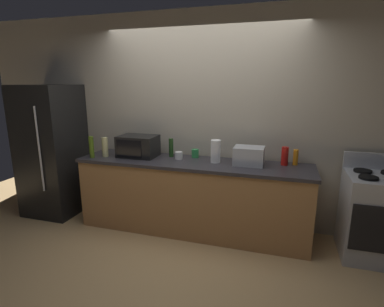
{
  "coord_description": "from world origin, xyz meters",
  "views": [
    {
      "loc": [
        1.03,
        -2.96,
        1.84
      ],
      "look_at": [
        0.0,
        0.4,
        1.0
      ],
      "focal_mm": 28.17,
      "sensor_mm": 36.0,
      "label": 1
    }
  ],
  "objects_px": {
    "microwave": "(138,146)",
    "toaster_oven": "(249,156)",
    "bottle_vinegar": "(105,147)",
    "bottle_dish_soap": "(296,157)",
    "bottle_olive_oil": "(92,147)",
    "mug_green": "(195,153)",
    "bottle_hot_sauce": "(285,156)",
    "refrigerator": "(52,150)",
    "mug_white": "(179,155)",
    "paper_towel_roll": "(216,151)",
    "bottle_wine": "(171,148)",
    "stove_range": "(374,216)"
  },
  "relations": [
    {
      "from": "bottle_olive_oil",
      "to": "bottle_hot_sauce",
      "type": "distance_m",
      "value": 2.36
    },
    {
      "from": "mug_white",
      "to": "mug_green",
      "type": "distance_m",
      "value": 0.22
    },
    {
      "from": "toaster_oven",
      "to": "bottle_wine",
      "type": "distance_m",
      "value": 1.0
    },
    {
      "from": "bottle_olive_oil",
      "to": "mug_green",
      "type": "bearing_deg",
      "value": 17.33
    },
    {
      "from": "bottle_hot_sauce",
      "to": "bottle_vinegar",
      "type": "bearing_deg",
      "value": -173.53
    },
    {
      "from": "bottle_hot_sauce",
      "to": "bottle_wine",
      "type": "distance_m",
      "value": 1.39
    },
    {
      "from": "bottle_dish_soap",
      "to": "mug_green",
      "type": "height_order",
      "value": "bottle_dish_soap"
    },
    {
      "from": "paper_towel_roll",
      "to": "bottle_vinegar",
      "type": "distance_m",
      "value": 1.42
    },
    {
      "from": "stove_range",
      "to": "bottle_dish_soap",
      "type": "distance_m",
      "value": 0.99
    },
    {
      "from": "bottle_dish_soap",
      "to": "mug_white",
      "type": "relative_size",
      "value": 1.92
    },
    {
      "from": "microwave",
      "to": "mug_green",
      "type": "bearing_deg",
      "value": 12.61
    },
    {
      "from": "bottle_vinegar",
      "to": "bottle_dish_soap",
      "type": "distance_m",
      "value": 2.34
    },
    {
      "from": "bottle_vinegar",
      "to": "mug_green",
      "type": "distance_m",
      "value": 1.16
    },
    {
      "from": "bottle_wine",
      "to": "bottle_vinegar",
      "type": "relative_size",
      "value": 0.95
    },
    {
      "from": "microwave",
      "to": "mug_green",
      "type": "height_order",
      "value": "microwave"
    },
    {
      "from": "microwave",
      "to": "toaster_oven",
      "type": "bearing_deg",
      "value": 0.5
    },
    {
      "from": "refrigerator",
      "to": "bottle_vinegar",
      "type": "bearing_deg",
      "value": -5.29
    },
    {
      "from": "bottle_hot_sauce",
      "to": "bottle_vinegar",
      "type": "distance_m",
      "value": 2.22
    },
    {
      "from": "stove_range",
      "to": "microwave",
      "type": "relative_size",
      "value": 2.25
    },
    {
      "from": "bottle_dish_soap",
      "to": "paper_towel_roll",
      "type": "bearing_deg",
      "value": -169.98
    },
    {
      "from": "stove_range",
      "to": "mug_green",
      "type": "relative_size",
      "value": 10.31
    },
    {
      "from": "mug_green",
      "to": "bottle_hot_sauce",
      "type": "bearing_deg",
      "value": -2.25
    },
    {
      "from": "refrigerator",
      "to": "bottle_dish_soap",
      "type": "height_order",
      "value": "refrigerator"
    },
    {
      "from": "refrigerator",
      "to": "mug_green",
      "type": "relative_size",
      "value": 17.19
    },
    {
      "from": "microwave",
      "to": "toaster_oven",
      "type": "height_order",
      "value": "microwave"
    },
    {
      "from": "bottle_wine",
      "to": "bottle_hot_sauce",
      "type": "bearing_deg",
      "value": 0.26
    },
    {
      "from": "stove_range",
      "to": "toaster_oven",
      "type": "height_order",
      "value": "toaster_oven"
    },
    {
      "from": "paper_towel_roll",
      "to": "mug_green",
      "type": "relative_size",
      "value": 2.58
    },
    {
      "from": "bottle_hot_sauce",
      "to": "mug_green",
      "type": "xyz_separation_m",
      "value": [
        -1.09,
        0.04,
        -0.05
      ]
    },
    {
      "from": "bottle_olive_oil",
      "to": "bottle_dish_soap",
      "type": "distance_m",
      "value": 2.49
    },
    {
      "from": "bottle_olive_oil",
      "to": "bottle_wine",
      "type": "distance_m",
      "value": 1.0
    },
    {
      "from": "microwave",
      "to": "stove_range",
      "type": "bearing_deg",
      "value": -1.01
    },
    {
      "from": "bottle_vinegar",
      "to": "mug_green",
      "type": "height_order",
      "value": "bottle_vinegar"
    },
    {
      "from": "microwave",
      "to": "toaster_oven",
      "type": "distance_m",
      "value": 1.41
    },
    {
      "from": "refrigerator",
      "to": "bottle_dish_soap",
      "type": "distance_m",
      "value": 3.24
    },
    {
      "from": "bottle_dish_soap",
      "to": "mug_white",
      "type": "xyz_separation_m",
      "value": [
        -1.38,
        -0.14,
        -0.04
      ]
    },
    {
      "from": "bottle_hot_sauce",
      "to": "bottle_vinegar",
      "type": "xyz_separation_m",
      "value": [
        -2.2,
        -0.25,
        0.02
      ]
    },
    {
      "from": "bottle_hot_sauce",
      "to": "paper_towel_roll",
      "type": "bearing_deg",
      "value": -171.67
    },
    {
      "from": "microwave",
      "to": "bottle_olive_oil",
      "type": "distance_m",
      "value": 0.58
    },
    {
      "from": "bottle_wine",
      "to": "mug_white",
      "type": "relative_size",
      "value": 2.49
    },
    {
      "from": "toaster_oven",
      "to": "bottle_hot_sauce",
      "type": "bearing_deg",
      "value": 14.86
    },
    {
      "from": "bottle_wine",
      "to": "bottle_olive_oil",
      "type": "bearing_deg",
      "value": -160.14
    },
    {
      "from": "paper_towel_roll",
      "to": "bottle_vinegar",
      "type": "bearing_deg",
      "value": -174.57
    },
    {
      "from": "stove_range",
      "to": "bottle_wine",
      "type": "relative_size",
      "value": 4.59
    },
    {
      "from": "bottle_vinegar",
      "to": "bottle_dish_soap",
      "type": "height_order",
      "value": "bottle_vinegar"
    },
    {
      "from": "bottle_olive_oil",
      "to": "mug_green",
      "type": "height_order",
      "value": "bottle_olive_oil"
    },
    {
      "from": "microwave",
      "to": "bottle_dish_soap",
      "type": "bearing_deg",
      "value": 4.83
    },
    {
      "from": "microwave",
      "to": "toaster_oven",
      "type": "relative_size",
      "value": 1.41
    },
    {
      "from": "paper_towel_roll",
      "to": "bottle_wine",
      "type": "xyz_separation_m",
      "value": [
        -0.61,
        0.11,
        -0.02
      ]
    },
    {
      "from": "bottle_vinegar",
      "to": "mug_white",
      "type": "relative_size",
      "value": 2.64
    }
  ]
}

